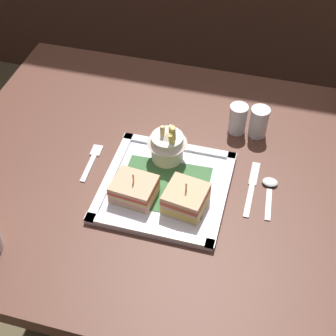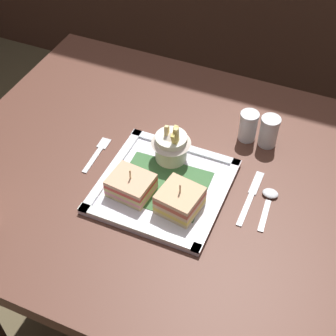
# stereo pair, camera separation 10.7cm
# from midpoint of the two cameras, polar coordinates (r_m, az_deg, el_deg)

# --- Properties ---
(ground_plane) EXTENTS (6.00, 6.00, 0.00)m
(ground_plane) POSITION_cam_midpoint_polar(r_m,az_deg,el_deg) (1.75, -1.64, -17.55)
(ground_plane) COLOR brown
(dining_table) EXTENTS (1.05, 0.83, 0.75)m
(dining_table) POSITION_cam_midpoint_polar(r_m,az_deg,el_deg) (1.25, -2.20, -5.70)
(dining_table) COLOR #553125
(dining_table) RESTS_ON ground_plane
(square_plate) EXTENTS (0.27, 0.27, 0.02)m
(square_plate) POSITION_cam_midpoint_polar(r_m,az_deg,el_deg) (1.08, -3.16, -2.36)
(square_plate) COLOR silver
(square_plate) RESTS_ON dining_table
(sandwich_half_left) EXTENTS (0.10, 0.08, 0.07)m
(sandwich_half_left) POSITION_cam_midpoint_polar(r_m,az_deg,el_deg) (1.05, -6.88, -2.61)
(sandwich_half_left) COLOR tan
(sandwich_half_left) RESTS_ON square_plate
(sandwich_half_right) EXTENTS (0.09, 0.09, 0.07)m
(sandwich_half_right) POSITION_cam_midpoint_polar(r_m,az_deg,el_deg) (1.02, -0.93, -3.74)
(sandwich_half_right) COLOR #D7B67E
(sandwich_half_right) RESTS_ON square_plate
(fries_cup) EXTENTS (0.09, 0.09, 0.11)m
(fries_cup) POSITION_cam_midpoint_polar(r_m,az_deg,el_deg) (1.10, -2.87, 2.76)
(fries_cup) COLOR white
(fries_cup) RESTS_ON square_plate
(fork) EXTENTS (0.03, 0.12, 0.00)m
(fork) POSITION_cam_midpoint_polar(r_m,az_deg,el_deg) (1.17, -11.42, 0.77)
(fork) COLOR silver
(fork) RESTS_ON dining_table
(knife) EXTENTS (0.02, 0.16, 0.00)m
(knife) POSITION_cam_midpoint_polar(r_m,az_deg,el_deg) (1.10, 6.97, -2.24)
(knife) COLOR silver
(knife) RESTS_ON dining_table
(spoon) EXTENTS (0.03, 0.12, 0.01)m
(spoon) POSITION_cam_midpoint_polar(r_m,az_deg,el_deg) (1.10, 8.99, -2.39)
(spoon) COLOR silver
(spoon) RESTS_ON dining_table
(salt_shaker) EXTENTS (0.04, 0.04, 0.08)m
(salt_shaker) POSITION_cam_midpoint_polar(r_m,az_deg,el_deg) (1.20, 5.56, 5.40)
(salt_shaker) COLOR silver
(salt_shaker) RESTS_ON dining_table
(pepper_shaker) EXTENTS (0.05, 0.05, 0.08)m
(pepper_shaker) POSITION_cam_midpoint_polar(r_m,az_deg,el_deg) (1.20, 7.94, 5.00)
(pepper_shaker) COLOR silver
(pepper_shaker) RESTS_ON dining_table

